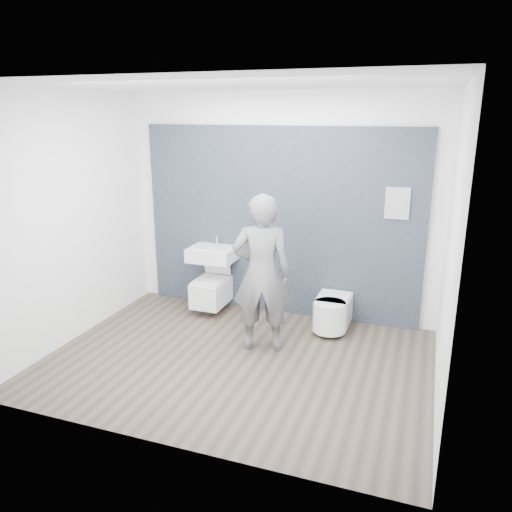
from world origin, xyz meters
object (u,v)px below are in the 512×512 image
(washbasin, at_px, (212,254))
(toilet_square, at_px, (211,290))
(toilet_rounded, at_px, (332,312))
(visitor, at_px, (262,274))

(washbasin, bearing_deg, toilet_square, -90.00)
(toilet_rounded, relative_size, visitor, 0.38)
(washbasin, height_order, toilet_rounded, washbasin)
(washbasin, bearing_deg, visitor, -41.01)
(washbasin, relative_size, toilet_square, 0.78)
(toilet_square, xyz_separation_m, visitor, (0.97, -0.79, 0.58))
(toilet_square, height_order, toilet_rounded, toilet_square)
(washbasin, distance_m, toilet_rounded, 1.71)
(toilet_rounded, bearing_deg, toilet_square, 177.69)
(washbasin, height_order, toilet_square, washbasin)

